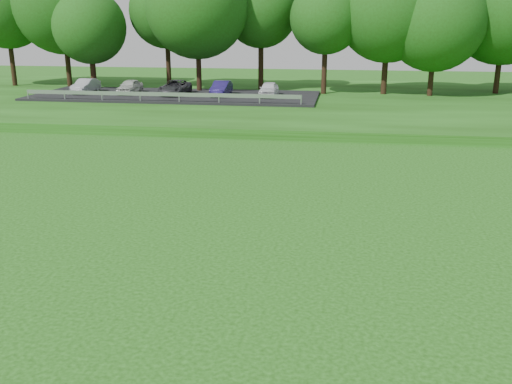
# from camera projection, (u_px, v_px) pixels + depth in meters

# --- Properties ---
(berm) EXTENTS (130.00, 30.00, 0.60)m
(berm) POSITION_uv_depth(u_px,v_px,m) (467.00, 105.00, 45.81)
(berm) COLOR #173D0B
(berm) RESTS_ON ground
(treeline) EXTENTS (104.00, 7.00, 15.00)m
(treeline) POSITION_uv_depth(u_px,v_px,m) (468.00, 4.00, 47.33)
(treeline) COLOR #1D4610
(treeline) RESTS_ON berm
(parking_lot) EXTENTS (24.00, 9.00, 1.38)m
(parking_lot) POSITION_uv_depth(u_px,v_px,m) (175.00, 92.00, 47.99)
(parking_lot) COLOR black
(parking_lot) RESTS_ON berm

